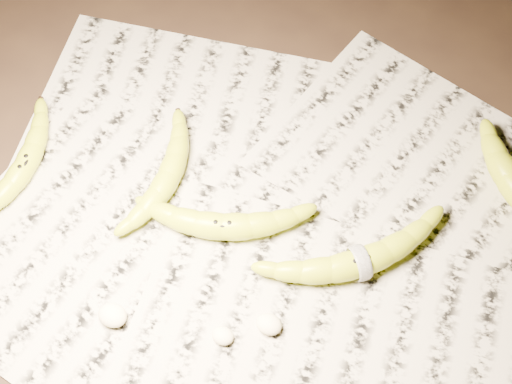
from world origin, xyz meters
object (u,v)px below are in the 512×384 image
at_px(banana_center, 223,225).
at_px(banana_taped, 360,262).
at_px(banana_left_a, 24,165).
at_px(banana_left_b, 168,176).

height_order(banana_center, banana_taped, same).
bearing_deg(banana_taped, banana_center, 145.36).
bearing_deg(banana_center, banana_taped, -13.27).
relative_size(banana_left_a, banana_taped, 0.80).
bearing_deg(banana_left_a, banana_taped, -87.78).
bearing_deg(banana_left_b, banana_taped, -96.25).
bearing_deg(banana_taped, banana_left_a, 144.00).
height_order(banana_left_a, banana_center, banana_center).
bearing_deg(banana_left_b, banana_left_a, 105.59).
distance_m(banana_center, banana_taped, 0.18).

